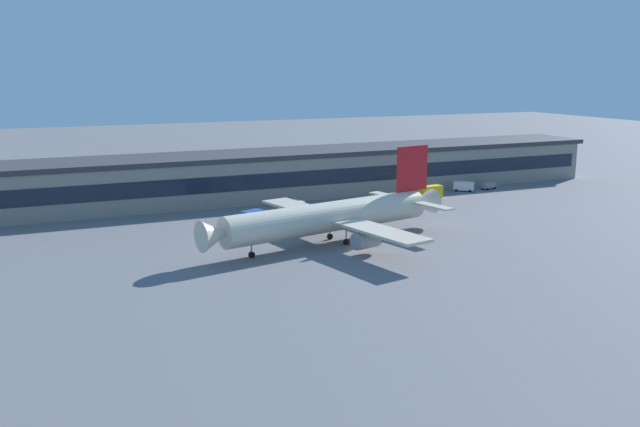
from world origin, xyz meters
name	(u,v)px	position (x,y,z in m)	size (l,w,h in m)	color
ground_plane	(357,249)	(0.00, 0.00, 0.00)	(600.00, 600.00, 0.00)	slate
terminal_building	(259,175)	(0.00, 54.92, 5.81)	(195.73, 19.02, 11.58)	gray
airliner	(333,217)	(-2.26, 5.93, 5.10)	(52.89, 45.18, 16.98)	beige
crew_van	(464,186)	(52.90, 41.22, 1.46)	(5.28, 5.18, 2.55)	white
stair_truck	(431,192)	(38.20, 34.69, 1.98)	(6.27, 3.18, 3.55)	yellow
pushback_tractor	(252,214)	(-9.33, 32.37, 1.05)	(5.45, 4.38, 1.75)	#2651A5
baggage_tug	(297,204)	(3.61, 38.09, 1.09)	(3.11, 4.07, 1.85)	white
follow_me_car	(489,185)	(60.93, 41.17, 1.09)	(4.70, 2.79, 1.85)	gray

